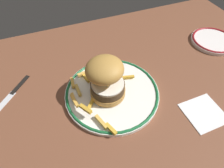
% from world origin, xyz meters
% --- Properties ---
extents(ground_plane, '(1.35, 0.87, 0.04)m').
position_xyz_m(ground_plane, '(0.00, 0.00, -0.02)').
color(ground_plane, brown).
extents(dinner_plate, '(0.28, 0.28, 0.02)m').
position_xyz_m(dinner_plate, '(0.01, 0.03, 0.01)').
color(dinner_plate, white).
rests_on(dinner_plate, ground_plane).
extents(burger, '(0.14, 0.13, 0.12)m').
position_xyz_m(burger, '(-0.01, 0.03, 0.08)').
color(burger, '#B7803B').
rests_on(burger, dinner_plate).
extents(fries_pile, '(0.20, 0.26, 0.03)m').
position_xyz_m(fries_pile, '(-0.05, 0.06, 0.02)').
color(fries_pile, '#E8AF4E').
rests_on(fries_pile, dinner_plate).
extents(side_plate, '(0.16, 0.16, 0.02)m').
position_xyz_m(side_plate, '(0.46, 0.12, 0.01)').
color(side_plate, white).
rests_on(side_plate, ground_plane).
extents(knife, '(0.13, 0.14, 0.01)m').
position_xyz_m(knife, '(-0.27, 0.14, 0.00)').
color(knife, black).
rests_on(knife, ground_plane).
extents(napkin, '(0.11, 0.10, 0.00)m').
position_xyz_m(napkin, '(0.22, -0.13, 0.00)').
color(napkin, white).
rests_on(napkin, ground_plane).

